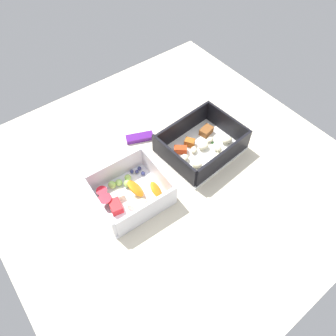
# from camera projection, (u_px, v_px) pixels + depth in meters

# --- Properties ---
(table_surface) EXTENTS (0.80, 0.80, 0.02)m
(table_surface) POSITION_uv_depth(u_px,v_px,m) (170.00, 173.00, 0.76)
(table_surface) COLOR beige
(table_surface) RESTS_ON ground
(pasta_container) EXTENTS (0.20, 0.16, 0.06)m
(pasta_container) POSITION_uv_depth(u_px,v_px,m) (202.00, 146.00, 0.77)
(pasta_container) COLOR white
(pasta_container) RESTS_ON table_surface
(fruit_bowl) EXTENTS (0.16, 0.14, 0.06)m
(fruit_bowl) POSITION_uv_depth(u_px,v_px,m) (130.00, 193.00, 0.69)
(fruit_bowl) COLOR white
(fruit_bowl) RESTS_ON table_surface
(candy_bar) EXTENTS (0.07, 0.05, 0.01)m
(candy_bar) POSITION_uv_depth(u_px,v_px,m) (140.00, 137.00, 0.81)
(candy_bar) COLOR #51197A
(candy_bar) RESTS_ON table_surface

